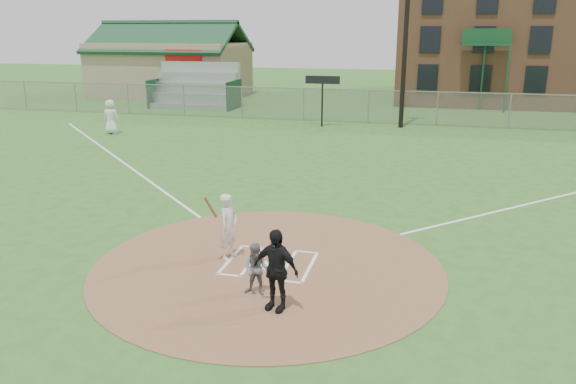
% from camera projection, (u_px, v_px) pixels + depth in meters
% --- Properties ---
extents(ground, '(140.00, 140.00, 0.00)m').
position_uv_depth(ground, '(268.00, 266.00, 13.49)').
color(ground, '#2D6121').
rests_on(ground, ground).
extents(dirt_circle, '(8.40, 8.40, 0.02)m').
position_uv_depth(dirt_circle, '(268.00, 266.00, 13.49)').
color(dirt_circle, '#8C6142').
rests_on(dirt_circle, ground).
extents(home_plate, '(0.53, 0.53, 0.03)m').
position_uv_depth(home_plate, '(267.00, 266.00, 13.41)').
color(home_plate, white).
rests_on(home_plate, dirt_circle).
extents(foul_line_third, '(17.04, 17.04, 0.01)m').
position_uv_depth(foul_line_third, '(124.00, 163.00, 23.97)').
color(foul_line_third, white).
rests_on(foul_line_third, ground).
extents(catcher, '(0.58, 0.47, 1.15)m').
position_uv_depth(catcher, '(256.00, 269.00, 11.88)').
color(catcher, slate).
rests_on(catcher, dirt_circle).
extents(umpire, '(1.08, 0.67, 1.71)m').
position_uv_depth(umpire, '(276.00, 270.00, 11.18)').
color(umpire, black).
rests_on(umpire, dirt_circle).
extents(ondeck_player, '(0.93, 0.62, 1.85)m').
position_uv_depth(ondeck_player, '(111.00, 117.00, 30.37)').
color(ondeck_player, silver).
rests_on(ondeck_player, ground).
extents(batters_boxes, '(2.08, 1.88, 0.01)m').
position_uv_depth(batters_boxes, '(270.00, 263.00, 13.62)').
color(batters_boxes, white).
rests_on(batters_boxes, dirt_circle).
extents(batter_at_plate, '(0.62, 1.04, 1.78)m').
position_uv_depth(batter_at_plate, '(229.00, 226.00, 13.71)').
color(batter_at_plate, silver).
rests_on(batter_at_plate, dirt_circle).
extents(outfield_fence, '(56.08, 0.08, 2.03)m').
position_uv_depth(outfield_fence, '(368.00, 107.00, 33.70)').
color(outfield_fence, slate).
rests_on(outfield_fence, ground).
extents(bleachers, '(6.08, 3.20, 3.20)m').
position_uv_depth(bleachers, '(195.00, 85.00, 40.48)').
color(bleachers, '#B7BABF').
rests_on(bleachers, ground).
extents(clubhouse, '(12.20, 8.71, 6.23)m').
position_uv_depth(clubhouse, '(171.00, 67.00, 47.75)').
color(clubhouse, tan).
rests_on(clubhouse, ground).
extents(light_pole, '(1.20, 0.30, 12.22)m').
position_uv_depth(light_pole, '(407.00, 8.00, 30.75)').
color(light_pole, black).
rests_on(light_pole, ground).
extents(scoreboard_sign, '(2.00, 0.10, 2.93)m').
position_uv_depth(scoreboard_sign, '(322.00, 85.00, 32.23)').
color(scoreboard_sign, black).
rests_on(scoreboard_sign, ground).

